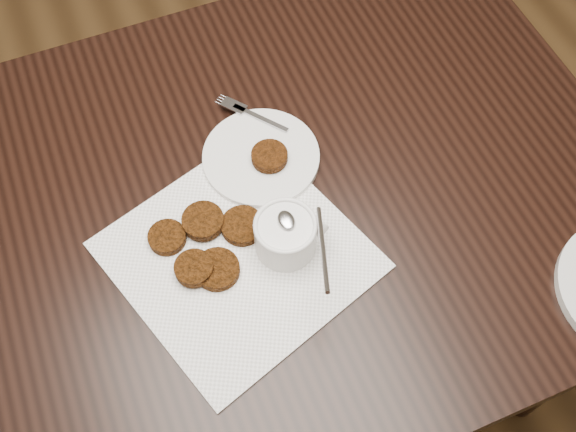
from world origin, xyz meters
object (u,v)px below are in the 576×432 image
object	(u,v)px
table	(230,308)
plate_with_patty	(261,155)
sauce_ramekin	(285,224)
napkin	(238,255)

from	to	relation	value
table	plate_with_patty	distance (m)	0.41
table	sauce_ramekin	xyz separation A→B (m)	(0.08, -0.09, 0.44)
napkin	sauce_ramekin	distance (m)	0.10
sauce_ramekin	plate_with_patty	bearing A→B (deg)	81.76
plate_with_patty	table	bearing A→B (deg)	-148.30
plate_with_patty	sauce_ramekin	bearing A→B (deg)	-98.24
napkin	sauce_ramekin	xyz separation A→B (m)	(0.07, -0.01, 0.06)
table	napkin	distance (m)	0.39
napkin	sauce_ramekin	world-z (taller)	sauce_ramekin
napkin	sauce_ramekin	size ratio (longest dim) A/B	2.59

